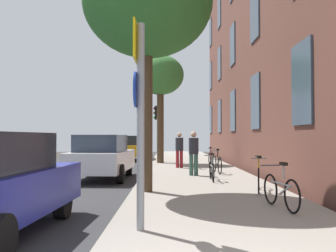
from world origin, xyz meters
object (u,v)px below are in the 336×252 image
at_px(sign_post, 138,107).
at_px(bicycle_3, 216,164).
at_px(bicycle_0, 279,190).
at_px(car_2, 133,148).
at_px(tree_near, 147,3).
at_px(tree_far, 159,77).
at_px(bicycle_2, 211,170).
at_px(pedestrian_0, 192,150).
at_px(bicycle_5, 210,157).
at_px(car_1, 101,156).
at_px(traffic_light, 157,123).
at_px(pedestrian_1, 178,148).
at_px(bicycle_4, 194,160).
at_px(bicycle_1, 257,177).

relative_size(sign_post, bicycle_3, 1.83).
distance_m(bicycle_0, car_2, 17.52).
height_order(tree_near, bicycle_0, tree_near).
distance_m(tree_far, bicycle_2, 9.50).
height_order(bicycle_3, pedestrian_0, pedestrian_0).
height_order(bicycle_0, car_2, car_2).
height_order(sign_post, bicycle_5, sign_post).
height_order(car_1, car_2, same).
relative_size(traffic_light, pedestrian_0, 2.00).
height_order(sign_post, pedestrian_1, sign_post).
relative_size(car_1, car_2, 1.00).
distance_m(pedestrian_1, car_1, 4.73).
bearing_deg(bicycle_5, sign_post, -101.18).
relative_size(bicycle_3, bicycle_5, 1.11).
bearing_deg(tree_near, bicycle_2, 51.09).
bearing_deg(traffic_light, sign_post, -89.48).
xyz_separation_m(bicycle_4, pedestrian_1, (-0.73, 0.18, 0.57)).
height_order(sign_post, bicycle_2, sign_post).
bearing_deg(pedestrian_0, pedestrian_1, 97.13).
xyz_separation_m(pedestrian_1, car_2, (-2.79, 7.14, -0.21)).
distance_m(tree_near, bicycle_3, 7.17).
distance_m(pedestrian_0, pedestrian_1, 3.44).
bearing_deg(tree_far, traffic_light, 100.25).
relative_size(tree_far, bicycle_0, 3.72).
distance_m(tree_far, car_2, 5.94).
height_order(tree_far, pedestrian_1, tree_far).
height_order(traffic_light, car_2, traffic_light).
bearing_deg(traffic_light, car_1, -103.10).
distance_m(pedestrian_1, car_2, 7.67).
distance_m(bicycle_1, pedestrian_0, 4.25).
bearing_deg(bicycle_1, traffic_light, 104.63).
relative_size(bicycle_2, bicycle_5, 1.02).
distance_m(sign_post, traffic_light, 15.59).
height_order(tree_near, bicycle_4, tree_near).
distance_m(bicycle_0, bicycle_3, 7.21).
bearing_deg(bicycle_2, tree_far, 102.90).
bearing_deg(car_1, tree_far, 73.97).
bearing_deg(tree_near, bicycle_1, 1.32).
xyz_separation_m(pedestrian_0, car_2, (-3.22, 10.56, -0.22)).
bearing_deg(bicycle_2, bicycle_4, 92.24).
distance_m(tree_far, bicycle_4, 5.82).
bearing_deg(bicycle_3, bicycle_5, 86.30).
height_order(bicycle_4, pedestrian_0, pedestrian_0).
bearing_deg(bicycle_2, bicycle_1, -68.18).
distance_m(sign_post, tree_far, 14.95).
height_order(bicycle_1, car_2, car_2).
height_order(bicycle_0, car_1, car_1).
bearing_deg(bicycle_4, bicycle_1, -80.94).
relative_size(traffic_light, bicycle_2, 2.02).
xyz_separation_m(bicycle_4, car_1, (-3.67, -3.52, 0.36)).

